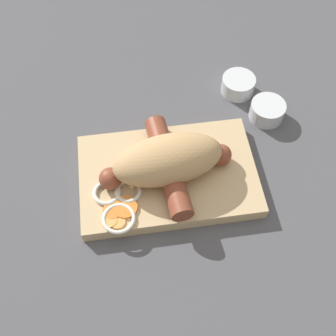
{
  "coord_description": "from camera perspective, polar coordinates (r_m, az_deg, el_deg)",
  "views": [
    {
      "loc": [
        -0.04,
        -0.3,
        0.51
      ],
      "look_at": [
        0.0,
        0.0,
        0.03
      ],
      "focal_mm": 45.0,
      "sensor_mm": 36.0,
      "label": 1
    }
  ],
  "objects": [
    {
      "name": "condiment_cup_far",
      "position": [
        0.69,
        9.45,
        10.95
      ],
      "size": [
        0.05,
        0.05,
        0.03
      ],
      "color": "silver",
      "rests_on": "ground_plane"
    },
    {
      "name": "sausage",
      "position": [
        0.56,
        -0.22,
        0.19
      ],
      "size": [
        0.18,
        0.15,
        0.03
      ],
      "color": "brown",
      "rests_on": "food_tray"
    },
    {
      "name": "pickled_veggies",
      "position": [
        0.55,
        -6.77,
        -4.95
      ],
      "size": [
        0.07,
        0.08,
        0.01
      ],
      "color": "#F99E4C",
      "rests_on": "food_tray"
    },
    {
      "name": "food_tray",
      "position": [
        0.58,
        0.0,
        -1.06
      ],
      "size": [
        0.24,
        0.15,
        0.02
      ],
      "color": "tan",
      "rests_on": "ground_plane"
    },
    {
      "name": "bread_roll",
      "position": [
        0.55,
        -0.26,
        0.78
      ],
      "size": [
        0.15,
        0.09,
        0.06
      ],
      "color": "tan",
      "rests_on": "food_tray"
    },
    {
      "name": "condiment_cup_near",
      "position": [
        0.66,
        13.26,
        7.47
      ],
      "size": [
        0.05,
        0.05,
        0.03
      ],
      "color": "silver",
      "rests_on": "ground_plane"
    },
    {
      "name": "ground_plane",
      "position": [
        0.59,
        0.0,
        -1.58
      ],
      "size": [
        3.0,
        3.0,
        0.0
      ],
      "primitive_type": "plane",
      "color": "#4C4C51"
    }
  ]
}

